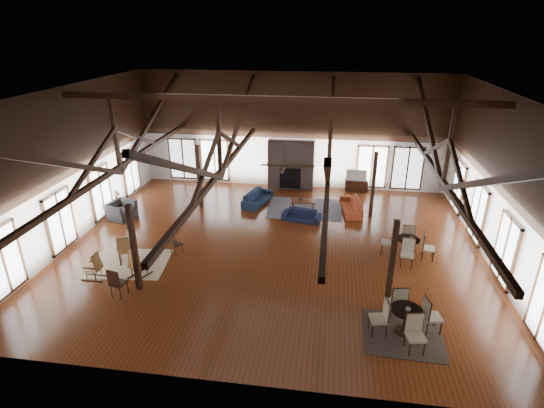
# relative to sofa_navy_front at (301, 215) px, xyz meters

# --- Properties ---
(floor) EXTENTS (16.00, 16.00, 0.00)m
(floor) POSITION_rel_sofa_navy_front_xyz_m (-0.90, -2.61, -0.25)
(floor) COLOR #642B15
(floor) RESTS_ON ground
(ceiling) EXTENTS (16.00, 14.00, 0.02)m
(ceiling) POSITION_rel_sofa_navy_front_xyz_m (-0.90, -2.61, 5.75)
(ceiling) COLOR black
(ceiling) RESTS_ON wall_back
(wall_back) EXTENTS (16.00, 0.02, 6.00)m
(wall_back) POSITION_rel_sofa_navy_front_xyz_m (-0.90, 4.39, 2.75)
(wall_back) COLOR silver
(wall_back) RESTS_ON floor
(wall_front) EXTENTS (16.00, 0.02, 6.00)m
(wall_front) POSITION_rel_sofa_navy_front_xyz_m (-0.90, -9.61, 2.75)
(wall_front) COLOR silver
(wall_front) RESTS_ON floor
(wall_left) EXTENTS (0.02, 14.00, 6.00)m
(wall_left) POSITION_rel_sofa_navy_front_xyz_m (-8.90, -2.61, 2.75)
(wall_left) COLOR silver
(wall_left) RESTS_ON floor
(wall_right) EXTENTS (0.02, 14.00, 6.00)m
(wall_right) POSITION_rel_sofa_navy_front_xyz_m (7.10, -2.61, 2.75)
(wall_right) COLOR silver
(wall_right) RESTS_ON floor
(roof_truss) EXTENTS (15.60, 14.07, 3.14)m
(roof_truss) POSITION_rel_sofa_navy_front_xyz_m (-0.90, -2.61, 3.78)
(roof_truss) COLOR black
(roof_truss) RESTS_ON wall_back
(post_grid) EXTENTS (8.16, 7.16, 3.05)m
(post_grid) POSITION_rel_sofa_navy_front_xyz_m (-0.90, -2.61, 1.28)
(post_grid) COLOR black
(post_grid) RESTS_ON floor
(fireplace) EXTENTS (2.50, 0.69, 2.60)m
(fireplace) POSITION_rel_sofa_navy_front_xyz_m (-0.90, 4.06, 1.04)
(fireplace) COLOR #68584F
(fireplace) RESTS_ON floor
(ceiling_fan) EXTENTS (1.60, 1.60, 0.75)m
(ceiling_fan) POSITION_rel_sofa_navy_front_xyz_m (-0.40, -3.61, 3.49)
(ceiling_fan) COLOR black
(ceiling_fan) RESTS_ON roof_truss
(sofa_navy_front) EXTENTS (1.79, 0.96, 0.49)m
(sofa_navy_front) POSITION_rel_sofa_navy_front_xyz_m (0.00, 0.00, 0.00)
(sofa_navy_front) COLOR #151B3A
(sofa_navy_front) RESTS_ON floor
(sofa_navy_left) EXTENTS (2.20, 1.33, 0.60)m
(sofa_navy_left) POSITION_rel_sofa_navy_front_xyz_m (-2.29, 1.66, 0.05)
(sofa_navy_left) COLOR #16243E
(sofa_navy_left) RESTS_ON floor
(sofa_orange) EXTENTS (2.15, 1.06, 0.60)m
(sofa_orange) POSITION_rel_sofa_navy_front_xyz_m (2.23, 1.30, 0.05)
(sofa_orange) COLOR #A13B1F
(sofa_orange) RESTS_ON floor
(coffee_table) EXTENTS (1.20, 0.68, 0.44)m
(coffee_table) POSITION_rel_sofa_navy_front_xyz_m (-0.02, 1.28, 0.14)
(coffee_table) COLOR brown
(coffee_table) RESTS_ON floor
(vase) EXTENTS (0.24, 0.24, 0.19)m
(vase) POSITION_rel_sofa_navy_front_xyz_m (-0.14, 1.32, 0.29)
(vase) COLOR #B2B2B2
(vase) RESTS_ON coffee_table
(armchair) EXTENTS (1.39, 1.29, 0.76)m
(armchair) POSITION_rel_sofa_navy_front_xyz_m (-8.10, -0.91, 0.13)
(armchair) COLOR #303033
(armchair) RESTS_ON floor
(side_table_lamp) EXTENTS (0.47, 0.47, 1.19)m
(side_table_lamp) POSITION_rel_sofa_navy_front_xyz_m (-8.50, -0.40, 0.20)
(side_table_lamp) COLOR black
(side_table_lamp) RESTS_ON floor
(rocking_chair_a) EXTENTS (0.74, 0.88, 1.00)m
(rocking_chair_a) POSITION_rel_sofa_navy_front_xyz_m (-6.21, -4.47, 0.22)
(rocking_chair_a) COLOR #9D6C3B
(rocking_chair_a) RESTS_ON floor
(rocking_chair_b) EXTENTS (0.73, 0.92, 1.05)m
(rocking_chair_b) POSITION_rel_sofa_navy_front_xyz_m (-5.27, -5.45, 0.25)
(rocking_chair_b) COLOR #9D6C3B
(rocking_chair_b) RESTS_ON floor
(rocking_chair_c) EXTENTS (0.77, 0.44, 0.99)m
(rocking_chair_c) POSITION_rel_sofa_navy_front_xyz_m (-6.63, -5.74, 0.22)
(rocking_chair_c) COLOR #9D6C3B
(rocking_chair_c) RESTS_ON floor
(side_chair_a) EXTENTS (0.52, 0.52, 0.88)m
(side_chair_a) POSITION_rel_sofa_navy_front_xyz_m (-4.55, -3.72, 0.26)
(side_chair_a) COLOR black
(side_chair_a) RESTS_ON floor
(side_chair_b) EXTENTS (0.53, 0.53, 1.04)m
(side_chair_b) POSITION_rel_sofa_navy_front_xyz_m (-5.39, -6.66, 0.36)
(side_chair_b) COLOR black
(side_chair_b) RESTS_ON floor
(cafe_table_near) EXTENTS (2.11, 2.11, 1.08)m
(cafe_table_near) POSITION_rel_sofa_navy_front_xyz_m (3.50, -7.07, 0.29)
(cafe_table_near) COLOR black
(cafe_table_near) RESTS_ON floor
(cafe_table_far) EXTENTS (2.01, 2.01, 1.03)m
(cafe_table_far) POSITION_rel_sofa_navy_front_xyz_m (4.21, -2.61, 0.27)
(cafe_table_far) COLOR black
(cafe_table_far) RESTS_ON floor
(cup_near) EXTENTS (0.17, 0.17, 0.10)m
(cup_near) POSITION_rel_sofa_navy_front_xyz_m (3.52, -7.13, 0.58)
(cup_near) COLOR #B2B2B2
(cup_near) RESTS_ON cafe_table_near
(cup_far) EXTENTS (0.14, 0.14, 0.10)m
(cup_far) POSITION_rel_sofa_navy_front_xyz_m (4.30, -2.69, 0.54)
(cup_far) COLOR #B2B2B2
(cup_far) RESTS_ON cafe_table_far
(tv_console) EXTENTS (1.17, 0.44, 0.59)m
(tv_console) POSITION_rel_sofa_navy_front_xyz_m (2.59, 4.14, 0.05)
(tv_console) COLOR black
(tv_console) RESTS_ON floor
(television) EXTENTS (1.04, 0.23, 0.60)m
(television) POSITION_rel_sofa_navy_front_xyz_m (2.55, 4.14, 0.64)
(television) COLOR #B2B2B2
(television) RESTS_ON tv_console
(rug_tan) EXTENTS (2.99, 2.46, 0.01)m
(rug_tan) POSITION_rel_sofa_navy_front_xyz_m (-5.99, -4.63, -0.24)
(rug_tan) COLOR #CBAD8D
(rug_tan) RESTS_ON floor
(rug_navy) EXTENTS (3.54, 2.69, 0.01)m
(rug_navy) POSITION_rel_sofa_navy_front_xyz_m (0.06, 1.35, -0.24)
(rug_navy) COLOR #171C42
(rug_navy) RESTS_ON floor
(rug_dark) EXTENTS (2.29, 2.10, 0.01)m
(rug_dark) POSITION_rel_sofa_navy_front_xyz_m (3.45, -7.21, -0.24)
(rug_dark) COLOR black
(rug_dark) RESTS_ON floor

